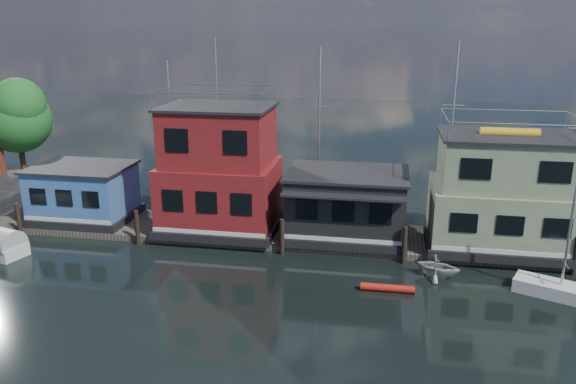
% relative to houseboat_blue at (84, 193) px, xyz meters
% --- Properties ---
extents(ground, '(160.00, 160.00, 0.00)m').
position_rel_houseboat_blue_xyz_m(ground, '(18.00, -12.00, -2.21)').
color(ground, black).
rests_on(ground, ground).
extents(dock, '(48.00, 5.00, 0.40)m').
position_rel_houseboat_blue_xyz_m(dock, '(18.00, 0.00, -2.01)').
color(dock, '#595147').
rests_on(dock, ground).
extents(houseboat_blue, '(6.40, 4.90, 3.66)m').
position_rel_houseboat_blue_xyz_m(houseboat_blue, '(0.00, 0.00, 0.00)').
color(houseboat_blue, black).
rests_on(houseboat_blue, dock).
extents(houseboat_red, '(7.40, 5.90, 11.86)m').
position_rel_houseboat_blue_xyz_m(houseboat_red, '(9.50, 0.00, 1.90)').
color(houseboat_red, black).
rests_on(houseboat_red, dock).
extents(houseboat_dark, '(7.40, 6.10, 4.06)m').
position_rel_houseboat_blue_xyz_m(houseboat_dark, '(17.50, -0.02, 0.21)').
color(houseboat_dark, black).
rests_on(houseboat_dark, dock).
extents(houseboat_green, '(8.40, 5.90, 7.03)m').
position_rel_houseboat_blue_xyz_m(houseboat_green, '(26.50, 0.00, 1.34)').
color(houseboat_green, black).
rests_on(houseboat_green, dock).
extents(pilings, '(42.28, 0.28, 2.20)m').
position_rel_houseboat_blue_xyz_m(pilings, '(17.67, -2.80, -1.11)').
color(pilings, '#2D2116').
rests_on(pilings, ground).
extents(background_masts, '(36.40, 0.16, 12.00)m').
position_rel_houseboat_blue_xyz_m(background_masts, '(22.76, 6.00, 3.35)').
color(background_masts, silver).
rests_on(background_masts, ground).
extents(dinghy_white, '(2.89, 2.68, 1.26)m').
position_rel_houseboat_blue_xyz_m(dinghy_white, '(22.73, -4.30, -1.57)').
color(dinghy_white, beige).
rests_on(dinghy_white, ground).
extents(day_sailer, '(4.53, 3.02, 6.81)m').
position_rel_houseboat_blue_xyz_m(day_sailer, '(28.59, -5.60, -1.80)').
color(day_sailer, white).
rests_on(day_sailer, ground).
extents(red_kayak, '(2.71, 0.42, 0.40)m').
position_rel_houseboat_blue_xyz_m(red_kayak, '(20.14, -6.53, -2.01)').
color(red_kayak, red).
rests_on(red_kayak, ground).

